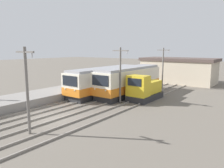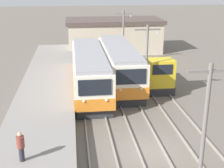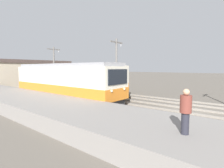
{
  "view_description": "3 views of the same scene",
  "coord_description": "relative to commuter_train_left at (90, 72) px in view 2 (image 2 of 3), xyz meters",
  "views": [
    {
      "loc": [
        15.09,
        -11.62,
        5.93
      ],
      "look_at": [
        0.26,
        8.23,
        1.89
      ],
      "focal_mm": 35.0,
      "sensor_mm": 36.0,
      "label": 1
    },
    {
      "loc": [
        -3.96,
        -15.22,
        9.36
      ],
      "look_at": [
        -1.18,
        6.49,
        1.93
      ],
      "focal_mm": 50.0,
      "sensor_mm": 36.0,
      "label": 2
    },
    {
      "loc": [
        -12.7,
        -3.14,
        3.12
      ],
      "look_at": [
        -0.25,
        6.82,
        1.62
      ],
      "focal_mm": 28.0,
      "sensor_mm": 36.0,
      "label": 3
    }
  ],
  "objects": [
    {
      "name": "ground_plane",
      "position": [
        2.6,
        -10.76,
        -1.63
      ],
      "size": [
        200.0,
        200.0,
        0.0
      ],
      "primitive_type": "plane",
      "color": "#665E54"
    },
    {
      "name": "platform_left",
      "position": [
        -3.65,
        -10.76,
        -1.2
      ],
      "size": [
        4.5,
        54.0,
        0.86
      ],
      "primitive_type": "cube",
      "color": "gray",
      "rests_on": "ground"
    },
    {
      "name": "track_left",
      "position": [
        0.0,
        -10.76,
        -1.56
      ],
      "size": [
        1.54,
        60.0,
        0.14
      ],
      "color": "gray",
      "rests_on": "ground"
    },
    {
      "name": "track_center",
      "position": [
        2.8,
        -10.76,
        -1.56
      ],
      "size": [
        1.54,
        60.0,
        0.14
      ],
      "color": "gray",
      "rests_on": "ground"
    },
    {
      "name": "track_right",
      "position": [
        5.8,
        -10.76,
        -1.56
      ],
      "size": [
        1.54,
        60.0,
        0.14
      ],
      "color": "gray",
      "rests_on": "ground"
    },
    {
      "name": "commuter_train_left",
      "position": [
        0.0,
        0.0,
        0.0
      ],
      "size": [
        2.84,
        12.9,
        3.49
      ],
      "color": "#28282B",
      "rests_on": "ground"
    },
    {
      "name": "commuter_train_center",
      "position": [
        2.8,
        1.31,
        0.05
      ],
      "size": [
        2.84,
        11.91,
        3.6
      ],
      "color": "#28282B",
      "rests_on": "ground"
    },
    {
      "name": "shunting_locomotive",
      "position": [
        5.8,
        -0.23,
        -0.42
      ],
      "size": [
        2.4,
        5.03,
        3.0
      ],
      "color": "#28282B",
      "rests_on": "ground"
    },
    {
      "name": "catenary_mast_near",
      "position": [
        4.31,
        -14.15,
        1.71
      ],
      "size": [
        2.0,
        0.2,
        6.05
      ],
      "color": "slate",
      "rests_on": "ground"
    },
    {
      "name": "catenary_mast_mid",
      "position": [
        4.31,
        -2.96,
        1.71
      ],
      "size": [
        2.0,
        0.2,
        6.05
      ],
      "color": "slate",
      "rests_on": "ground"
    },
    {
      "name": "catenary_mast_far",
      "position": [
        4.31,
        8.22,
        1.71
      ],
      "size": [
        2.0,
        0.2,
        6.05
      ],
      "color": "slate",
      "rests_on": "ground"
    },
    {
      "name": "person_on_platform",
      "position": [
        -4.05,
        -12.24,
        0.07
      ],
      "size": [
        0.38,
        0.38,
        1.56
      ],
      "color": "#282833",
      "rests_on": "platform_left"
    },
    {
      "name": "station_building",
      "position": [
        4.18,
        15.24,
        0.55
      ],
      "size": [
        12.6,
        6.3,
        4.3
      ],
      "color": "beige",
      "rests_on": "ground"
    }
  ]
}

